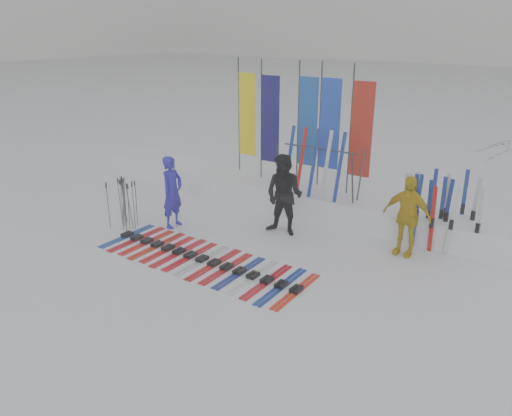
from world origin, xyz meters
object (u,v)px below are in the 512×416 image
Objects in this scene: person_blue at (172,192)px; person_yellow at (407,216)px; ski_rack at (319,164)px; person_black at (284,195)px; ski_row at (202,259)px.

person_yellow is (5.14, 1.63, -0.00)m from person_blue.
person_black is at bearing -95.75° from ski_rack.
person_blue reaches higher than ski_row.
person_black is at bearing -167.50° from person_yellow.
person_black reaches higher than ski_rack.
person_black is (2.44, 1.12, 0.08)m from person_blue.
ski_rack reaches higher than person_yellow.
person_blue is 2.69m from person_black.
ski_row is at bearing -139.06° from person_yellow.
ski_rack is at bearing 79.78° from person_black.
person_blue is 1.00× the size of person_yellow.
ski_rack reaches higher than ski_row.
person_blue is at bearing -160.64° from person_yellow.
person_blue is 3.66m from ski_rack.
person_yellow is 2.76m from ski_rack.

